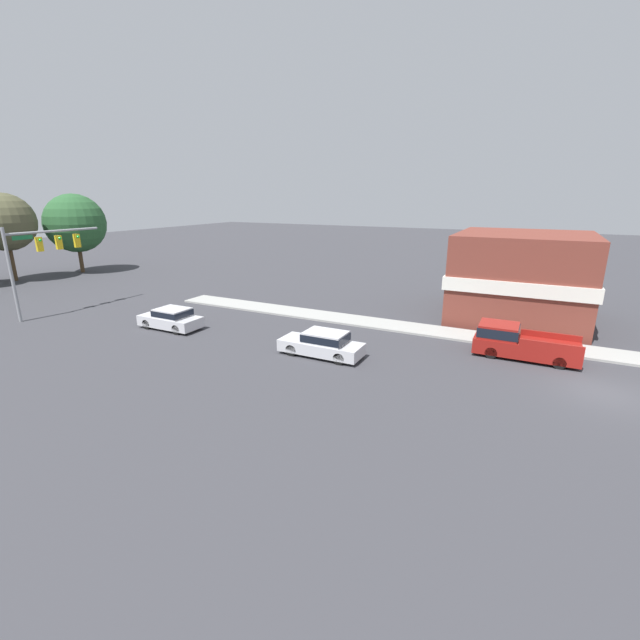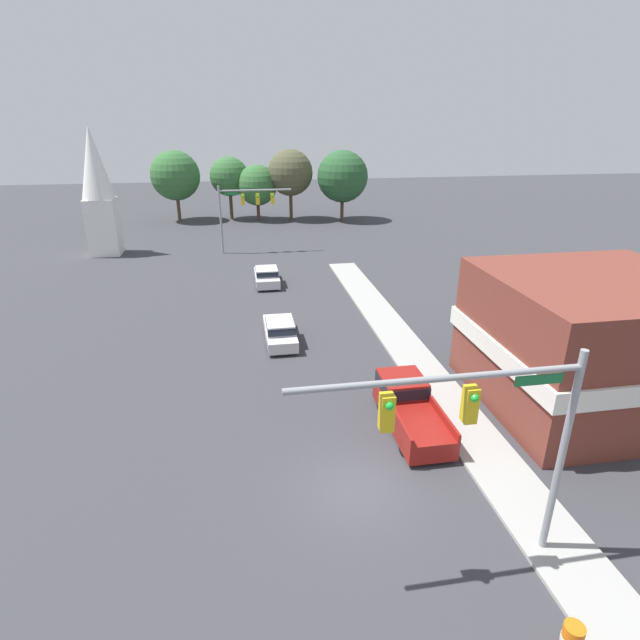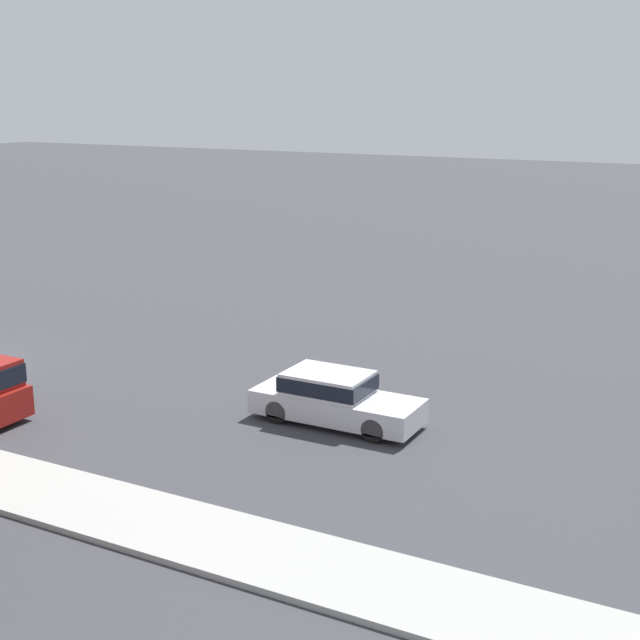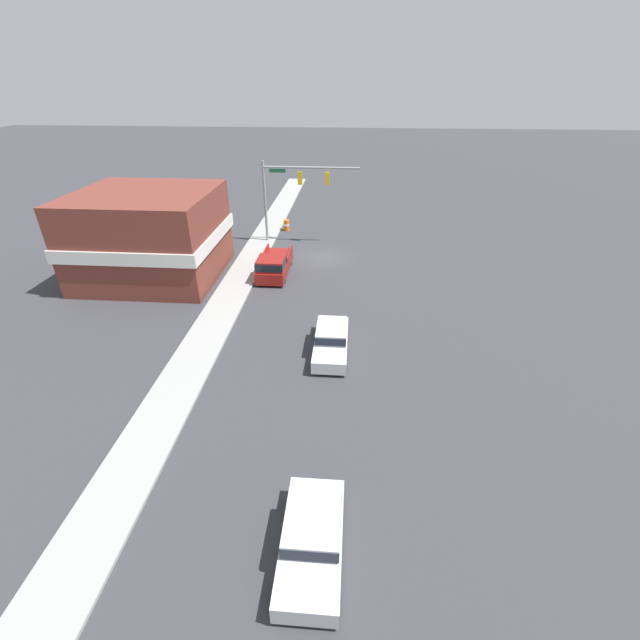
% 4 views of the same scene
% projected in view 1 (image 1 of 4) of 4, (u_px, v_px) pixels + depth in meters
% --- Properties ---
extents(ground_plane, '(200.00, 200.00, 0.00)m').
position_uv_depth(ground_plane, '(603.00, 393.00, 19.74)').
color(ground_plane, '#38383D').
extents(sidewalk_curb, '(2.40, 60.00, 0.14)m').
position_uv_depth(sidewalk_curb, '(592.00, 353.00, 24.60)').
color(sidewalk_curb, '#9E9E99').
rests_on(sidewalk_curb, ground).
extents(far_signal_assembly, '(7.21, 0.49, 6.70)m').
position_uv_depth(far_signal_assembly, '(43.00, 250.00, 31.68)').
color(far_signal_assembly, gray).
rests_on(far_signal_assembly, ground).
extents(car_lead, '(1.77, 4.79, 1.45)m').
position_uv_depth(car_lead, '(323.00, 343.00, 24.13)').
color(car_lead, black).
rests_on(car_lead, ground).
extents(car_second_ahead, '(1.89, 4.37, 1.43)m').
position_uv_depth(car_second_ahead, '(171.00, 318.00, 29.12)').
color(car_second_ahead, black).
rests_on(car_second_ahead, ground).
extents(pickup_truck_parked, '(2.06, 5.44, 1.80)m').
position_uv_depth(pickup_truck_parked, '(516.00, 342.00, 24.01)').
color(pickup_truck_parked, black).
rests_on(pickup_truck_parked, ground).
extents(corner_brick_building, '(9.83, 9.32, 6.21)m').
position_uv_depth(corner_brick_building, '(521.00, 276.00, 31.20)').
color(corner_brick_building, brown).
rests_on(corner_brick_building, ground).
extents(backdrop_tree_right_mid, '(5.92, 5.92, 9.11)m').
position_uv_depth(backdrop_tree_right_mid, '(4.00, 222.00, 44.15)').
color(backdrop_tree_right_mid, '#4C3823').
rests_on(backdrop_tree_right_mid, ground).
extents(backdrop_tree_right_far, '(6.63, 6.63, 9.03)m').
position_uv_depth(backdrop_tree_right_far, '(75.00, 223.00, 49.33)').
color(backdrop_tree_right_far, '#4C3823').
rests_on(backdrop_tree_right_far, ground).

